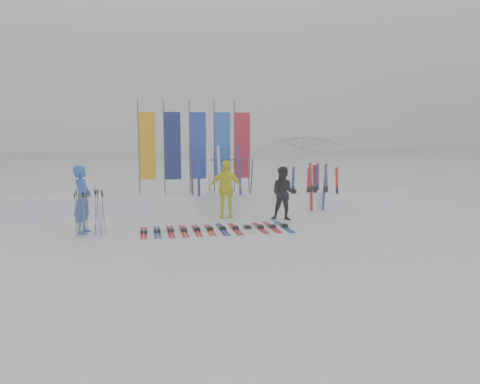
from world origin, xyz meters
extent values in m
plane|color=white|center=(0.00, 0.00, 0.00)|extent=(120.00, 120.00, 0.00)
cube|color=white|center=(0.00, 4.60, 0.30)|extent=(14.00, 1.60, 0.60)
imported|color=blue|center=(-4.13, 1.51, 0.91)|extent=(0.55, 0.73, 1.83)
imported|color=black|center=(1.71, 2.24, 0.83)|extent=(0.98, 0.87, 1.67)
imported|color=#FFF810|center=(0.03, 3.08, 0.92)|extent=(1.14, 0.65, 1.84)
imported|color=white|center=(3.56, 5.62, 1.35)|extent=(3.62, 3.66, 2.69)
cube|color=red|center=(-2.54, 1.21, 0.04)|extent=(0.17, 1.56, 0.07)
cube|color=#163D98|center=(-2.18, 1.21, 0.04)|extent=(0.17, 1.58, 0.07)
cube|color=red|center=(-1.82, 1.21, 0.04)|extent=(0.17, 1.61, 0.07)
cube|color=red|center=(-1.46, 1.21, 0.04)|extent=(0.17, 1.67, 0.07)
cube|color=red|center=(-1.10, 1.21, 0.04)|extent=(0.17, 1.60, 0.07)
cube|color=red|center=(-0.74, 1.21, 0.04)|extent=(0.17, 1.59, 0.07)
cube|color=navy|center=(-0.38, 1.21, 0.04)|extent=(0.17, 1.68, 0.07)
cube|color=red|center=(-0.02, 1.21, 0.04)|extent=(0.17, 1.67, 0.07)
cube|color=silver|center=(0.34, 1.21, 0.04)|extent=(0.17, 1.57, 0.07)
cube|color=#B40E11|center=(0.69, 1.21, 0.04)|extent=(0.17, 1.62, 0.07)
cube|color=red|center=(1.05, 1.21, 0.04)|extent=(0.17, 1.61, 0.07)
cube|color=navy|center=(1.41, 1.21, 0.04)|extent=(0.17, 1.68, 0.07)
cylinder|color=#595B60|center=(-4.04, 1.02, 0.59)|extent=(0.07, 0.10, 1.18)
cylinder|color=#595B60|center=(-3.80, 1.44, 0.61)|extent=(0.02, 0.11, 1.22)
cylinder|color=#595B60|center=(-3.59, 0.95, 0.62)|extent=(0.09, 0.08, 1.24)
cylinder|color=#595B60|center=(-4.08, 1.12, 0.59)|extent=(0.15, 0.11, 1.17)
cylinder|color=#595B60|center=(-4.25, 0.96, 0.59)|extent=(0.04, 0.02, 1.18)
cylinder|color=#595B60|center=(-3.73, 1.42, 0.61)|extent=(0.06, 0.07, 1.22)
cylinder|color=#595B60|center=(-4.03, 0.78, 0.61)|extent=(0.13, 0.11, 1.21)
cylinder|color=#595B60|center=(-3.96, 1.11, 0.58)|extent=(0.12, 0.14, 1.16)
cylinder|color=#595B60|center=(-4.21, 1.02, 0.63)|extent=(0.02, 0.12, 1.25)
cylinder|color=#595B60|center=(-3.57, 1.21, 0.58)|extent=(0.11, 0.03, 1.15)
cylinder|color=#595B60|center=(-3.73, 0.94, 0.61)|extent=(0.15, 0.02, 1.22)
cylinder|color=#595B60|center=(-4.13, 0.85, 0.58)|extent=(0.04, 0.07, 1.16)
cylinder|color=#595B60|center=(-4.05, 1.04, 0.59)|extent=(0.15, 0.02, 1.16)
cylinder|color=#383A3F|center=(-2.66, 4.86, 2.20)|extent=(0.04, 0.04, 3.20)
cube|color=#E19F0B|center=(-2.37, 4.86, 2.25)|extent=(0.55, 0.03, 2.30)
cylinder|color=#383A3F|center=(-1.81, 4.71, 2.20)|extent=(0.04, 0.04, 3.20)
cube|color=navy|center=(-1.52, 4.71, 2.25)|extent=(0.55, 0.03, 2.30)
cylinder|color=#383A3F|center=(-0.94, 4.75, 2.20)|extent=(0.04, 0.04, 3.20)
cube|color=#1731B0|center=(-0.65, 4.75, 2.25)|extent=(0.55, 0.03, 2.30)
cylinder|color=#383A3F|center=(-0.10, 4.65, 2.20)|extent=(0.04, 0.04, 3.20)
cube|color=blue|center=(0.19, 4.65, 2.25)|extent=(0.55, 0.03, 2.30)
cylinder|color=#383A3F|center=(0.62, 4.71, 2.20)|extent=(0.04, 0.04, 3.20)
cube|color=#AE1225|center=(0.91, 4.71, 2.25)|extent=(0.55, 0.03, 2.30)
cylinder|color=#383A3F|center=(-0.92, 3.95, 1.23)|extent=(0.04, 0.30, 1.23)
cylinder|color=#383A3F|center=(-0.92, 4.45, 1.23)|extent=(0.04, 0.30, 1.23)
cylinder|color=#383A3F|center=(1.08, 3.95, 1.23)|extent=(0.04, 0.30, 1.23)
cylinder|color=#383A3F|center=(1.08, 4.45, 1.23)|extent=(0.04, 0.30, 1.23)
cylinder|color=#383A3F|center=(0.08, 4.20, 1.78)|extent=(2.00, 0.04, 0.04)
cube|color=navy|center=(3.41, 4.00, 0.78)|extent=(0.09, 0.04, 1.57)
cube|color=red|center=(3.86, 4.11, 0.77)|extent=(0.09, 0.04, 1.54)
cube|color=red|center=(3.39, 4.11, 0.78)|extent=(0.09, 0.02, 1.57)
cube|color=navy|center=(2.51, 3.86, 0.77)|extent=(0.09, 0.04, 1.54)
cube|color=red|center=(4.13, 3.82, 0.75)|extent=(0.09, 0.04, 1.50)
cube|color=red|center=(3.62, 4.77, 0.77)|extent=(0.09, 0.03, 1.53)
cube|color=silver|center=(2.75, 4.52, 0.76)|extent=(0.09, 0.04, 1.52)
cube|color=navy|center=(3.61, 3.68, 0.82)|extent=(0.09, 0.04, 1.65)
cube|color=red|center=(3.76, 4.72, 0.80)|extent=(0.09, 0.04, 1.59)
cube|color=red|center=(3.18, 4.15, 0.74)|extent=(0.09, 0.04, 1.48)
cube|color=red|center=(3.16, 3.80, 0.84)|extent=(0.09, 0.03, 1.68)
camera|label=1|loc=(-2.45, -11.48, 2.68)|focal=35.00mm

